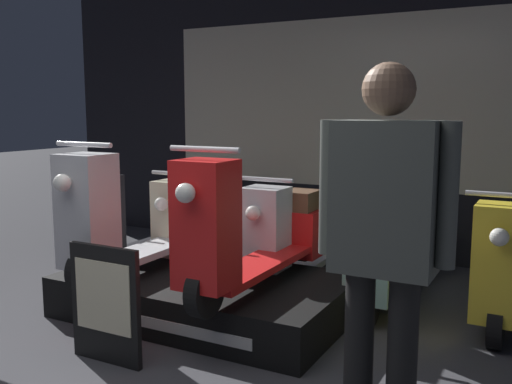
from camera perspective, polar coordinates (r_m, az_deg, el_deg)
shop_wall_back at (r=5.96m, az=8.67°, el=9.22°), size 7.01×0.09×3.20m
display_platform at (r=4.25m, az=-5.05°, el=-10.23°), size 2.03×1.19×0.30m
scooter_display_left at (r=4.31m, az=-10.82°, el=-2.89°), size 0.45×1.80×0.99m
scooter_display_right at (r=3.81m, az=-0.05°, el=-4.21°), size 0.45×1.80×0.99m
scooter_backrow_0 at (r=5.73m, az=-11.04°, el=-3.14°), size 0.45×1.80×0.99m
scooter_backrow_1 at (r=5.26m, az=-4.05°, el=-4.03°), size 0.45×1.80×0.99m
scooter_backrow_2 at (r=4.88m, az=4.17°, el=-5.00°), size 0.45×1.80×0.99m
scooter_backrow_3 at (r=4.62m, az=13.56°, el=-5.99°), size 0.45×1.80×0.99m
scooter_backrow_4 at (r=4.50m, az=23.80°, el=-6.87°), size 0.45×1.80×0.99m
person_right_browsing at (r=2.47m, az=12.70°, el=-3.65°), size 0.59×0.24×1.69m
price_sign_board at (r=3.53m, az=-14.85°, el=-10.78°), size 0.50×0.04×0.71m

